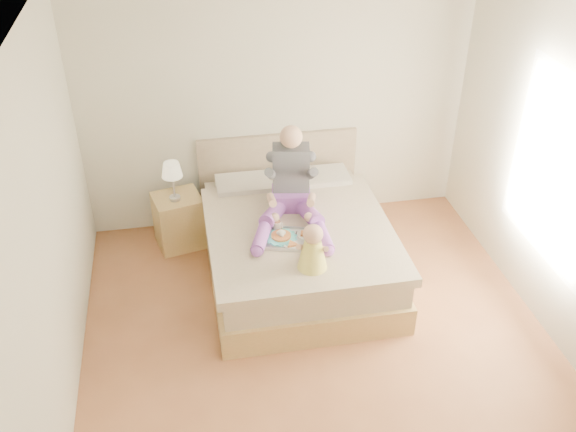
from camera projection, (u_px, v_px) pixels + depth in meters
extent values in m
cube|color=brown|center=(319.00, 344.00, 5.52)|extent=(4.00, 4.20, 0.01)
cube|color=white|center=(331.00, 32.00, 4.04)|extent=(4.00, 4.20, 0.02)
cube|color=beige|center=(277.00, 102.00, 6.51)|extent=(4.00, 0.02, 2.70)
cube|color=beige|center=(46.00, 240.00, 4.48)|extent=(0.02, 4.20, 2.70)
cube|color=beige|center=(569.00, 187.00, 5.09)|extent=(0.02, 4.20, 2.70)
cube|color=white|center=(556.00, 170.00, 5.22)|extent=(0.02, 1.30, 1.60)
cube|color=#F1E7C5|center=(555.00, 170.00, 5.22)|extent=(0.01, 1.18, 1.48)
cube|color=#9D7F49|center=(297.00, 261.00, 6.28)|extent=(1.68, 2.13, 0.28)
cube|color=tan|center=(297.00, 239.00, 6.14)|extent=(1.60, 2.05, 0.24)
cube|color=tan|center=(300.00, 233.00, 5.92)|extent=(1.70, 1.80, 0.09)
cube|color=beige|center=(247.00, 187.00, 6.59)|extent=(0.62, 0.40, 0.14)
cube|color=beige|center=(319.00, 180.00, 6.70)|extent=(0.62, 0.40, 0.14)
cube|color=#84725B|center=(278.00, 175.00, 6.97)|extent=(1.70, 0.08, 1.00)
cube|color=#9D7F49|center=(179.00, 220.00, 6.61)|extent=(0.55, 0.51, 0.57)
cylinder|color=silver|center=(175.00, 198.00, 6.41)|extent=(0.11, 0.11, 0.04)
cylinder|color=silver|center=(174.00, 186.00, 6.34)|extent=(0.02, 0.02, 0.23)
cone|color=#F5E8C0|center=(172.00, 170.00, 6.23)|extent=(0.20, 0.20, 0.15)
cube|color=#7A3E9C|center=(291.00, 198.00, 6.19)|extent=(0.41, 0.35, 0.17)
cube|color=#323239|center=(291.00, 168.00, 6.08)|extent=(0.38, 0.27, 0.46)
sphere|color=tan|center=(291.00, 137.00, 5.86)|extent=(0.21, 0.21, 0.21)
cylinder|color=#7A3E9C|center=(275.00, 212.00, 6.00)|extent=(0.37, 0.50, 0.21)
cylinder|color=#7A3E9C|center=(262.00, 236.00, 5.70)|extent=(0.26, 0.46, 0.12)
sphere|color=#7A3E9C|center=(257.00, 251.00, 5.53)|extent=(0.11, 0.11, 0.11)
cylinder|color=#323239|center=(270.00, 174.00, 5.95)|extent=(0.16, 0.30, 0.24)
cylinder|color=tan|center=(272.00, 200.00, 5.89)|extent=(0.09, 0.30, 0.16)
sphere|color=tan|center=(275.00, 217.00, 5.82)|extent=(0.08, 0.08, 0.08)
cylinder|color=#7A3E9C|center=(308.00, 212.00, 6.00)|extent=(0.23, 0.51, 0.21)
cylinder|color=#7A3E9C|center=(322.00, 236.00, 5.71)|extent=(0.12, 0.44, 0.12)
sphere|color=#7A3E9C|center=(328.00, 250.00, 5.54)|extent=(0.11, 0.11, 0.11)
cylinder|color=#323239|center=(312.00, 173.00, 5.95)|extent=(0.11, 0.29, 0.24)
cylinder|color=tan|center=(311.00, 200.00, 5.90)|extent=(0.15, 0.30, 0.16)
sphere|color=tan|center=(309.00, 217.00, 5.83)|extent=(0.08, 0.08, 0.08)
cube|color=silver|center=(291.00, 240.00, 5.75)|extent=(0.54, 0.48, 0.01)
cylinder|color=#45C0C7|center=(281.00, 237.00, 5.76)|extent=(0.27, 0.27, 0.01)
cylinder|color=#BD743F|center=(281.00, 236.00, 5.75)|extent=(0.18, 0.18, 0.02)
cylinder|color=silver|center=(277.00, 226.00, 5.85)|extent=(0.08, 0.08, 0.09)
torus|color=silver|center=(282.00, 226.00, 5.84)|extent=(0.03, 0.06, 0.06)
cylinder|color=#866042|center=(277.00, 222.00, 5.82)|extent=(0.07, 0.07, 0.01)
cylinder|color=silver|center=(305.00, 235.00, 5.79)|extent=(0.15, 0.15, 0.01)
cube|color=#BD743F|center=(305.00, 234.00, 5.78)|extent=(0.10, 0.10, 0.02)
cylinder|color=silver|center=(292.00, 246.00, 5.66)|extent=(0.15, 0.15, 0.01)
ellipsoid|color=red|center=(295.00, 245.00, 5.64)|extent=(0.04, 0.03, 0.01)
cylinder|color=white|center=(312.00, 232.00, 5.74)|extent=(0.07, 0.07, 0.12)
cylinder|color=orange|center=(312.00, 232.00, 5.75)|extent=(0.07, 0.07, 0.11)
cylinder|color=white|center=(307.00, 245.00, 5.63)|extent=(0.07, 0.07, 0.04)
cylinder|color=#4E210B|center=(307.00, 246.00, 5.63)|extent=(0.06, 0.06, 0.03)
cone|color=#E3D547|center=(313.00, 254.00, 5.35)|extent=(0.25, 0.25, 0.27)
sphere|color=tan|center=(313.00, 234.00, 5.24)|extent=(0.17, 0.17, 0.17)
cylinder|color=tan|center=(308.00, 253.00, 5.51)|extent=(0.14, 0.20, 0.07)
sphere|color=tan|center=(309.00, 247.00, 5.59)|extent=(0.05, 0.05, 0.05)
cylinder|color=tan|center=(301.00, 247.00, 5.34)|extent=(0.11, 0.14, 0.12)
cylinder|color=tan|center=(319.00, 254.00, 5.50)|extent=(0.09, 0.20, 0.07)
sphere|color=tan|center=(321.00, 248.00, 5.58)|extent=(0.05, 0.05, 0.05)
cylinder|color=tan|center=(325.00, 249.00, 5.32)|extent=(0.05, 0.14, 0.12)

